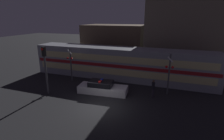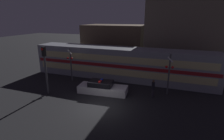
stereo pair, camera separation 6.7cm
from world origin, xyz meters
name	(u,v)px [view 2 (the right image)]	position (x,y,z in m)	size (l,w,h in m)	color
ground_plane	(100,107)	(0.00, 0.00, 0.00)	(120.00, 120.00, 0.00)	black
train	(120,63)	(-0.77, 7.89, 1.94)	(22.57, 3.02, 3.89)	gray
police_car	(102,88)	(-1.02, 2.88, 0.51)	(5.13, 2.19, 1.37)	silver
pedestrian	(153,88)	(4.00, 3.56, 0.92)	(0.30, 0.30, 1.78)	#2D2833
crossing_signal_near	(169,73)	(5.29, 4.67, 2.31)	(0.82, 0.36, 4.14)	#4C4C51
crossing_signal_far	(71,63)	(-5.97, 4.94, 2.27)	(0.82, 0.36, 4.06)	#4C4C51
traffic_light_corner	(45,65)	(-6.18, 0.85, 2.96)	(0.30, 0.46, 4.79)	#4C4C51
building_left	(115,44)	(-3.96, 15.33, 3.16)	(9.70, 6.06, 6.32)	brown
building_center	(184,34)	(6.60, 14.68, 5.23)	(10.40, 5.63, 10.45)	#726656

